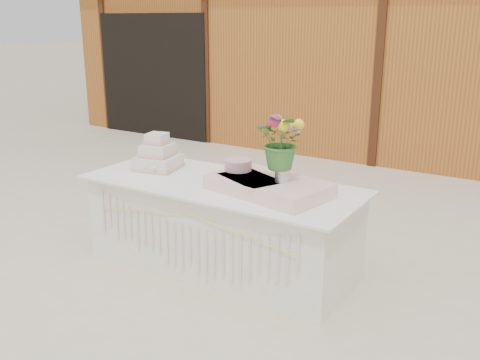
% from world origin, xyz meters
% --- Properties ---
extents(ground, '(80.00, 80.00, 0.00)m').
position_xyz_m(ground, '(0.00, 0.00, 0.00)').
color(ground, beige).
rests_on(ground, ground).
extents(barn, '(12.60, 4.60, 3.30)m').
position_xyz_m(barn, '(-0.01, 5.99, 1.68)').
color(barn, '#A75A23').
rests_on(barn, ground).
extents(cake_table, '(2.40, 1.00, 0.77)m').
position_xyz_m(cake_table, '(0.00, -0.00, 0.39)').
color(cake_table, white).
rests_on(cake_table, ground).
extents(wedding_cake, '(0.43, 0.43, 0.33)m').
position_xyz_m(wedding_cake, '(-0.74, 0.06, 0.88)').
color(wedding_cake, silver).
rests_on(wedding_cake, cake_table).
extents(pink_cake_stand, '(0.29, 0.29, 0.21)m').
position_xyz_m(pink_cake_stand, '(0.13, 0.06, 0.89)').
color(pink_cake_stand, white).
rests_on(pink_cake_stand, cake_table).
extents(satin_runner, '(1.03, 0.72, 0.12)m').
position_xyz_m(satin_runner, '(0.47, -0.03, 0.83)').
color(satin_runner, beige).
rests_on(satin_runner, cake_table).
extents(flower_vase, '(0.11, 0.11, 0.15)m').
position_xyz_m(flower_vase, '(0.60, -0.04, 0.96)').
color(flower_vase, silver).
rests_on(flower_vase, satin_runner).
extents(bouquet, '(0.40, 0.35, 0.43)m').
position_xyz_m(bouquet, '(0.60, -0.04, 1.25)').
color(bouquet, '#366E2C').
rests_on(bouquet, flower_vase).
extents(loose_flowers, '(0.21, 0.37, 0.02)m').
position_xyz_m(loose_flowers, '(-0.99, 0.09, 0.78)').
color(loose_flowers, pink).
rests_on(loose_flowers, cake_table).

